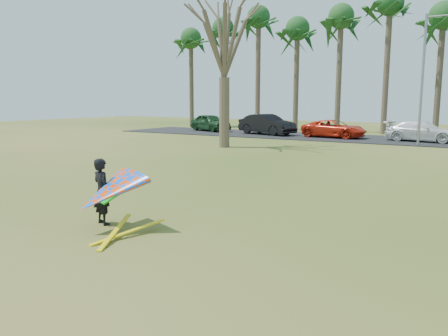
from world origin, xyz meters
The scene contains 16 objects.
ground centered at (0.00, 0.00, 0.00)m, with size 100.00×100.00×0.00m, color #254E11.
parking_strip centered at (0.00, 25.00, 0.03)m, with size 46.00×7.00×0.06m, color black.
palm_0 centered at (-22.00, 31.00, 9.17)m, with size 4.84×4.84×10.84m.
palm_1 centered at (-18.00, 31.00, 9.85)m, with size 4.84×4.84×11.54m.
palm_2 centered at (-14.00, 31.00, 10.52)m, with size 4.84×4.84×12.24m.
palm_3 centered at (-10.00, 31.00, 9.17)m, with size 4.84×4.84×10.84m.
palm_4 centered at (-6.00, 31.00, 9.85)m, with size 4.84×4.84×11.54m.
palm_5 centered at (-2.00, 31.00, 10.52)m, with size 4.84×4.84×12.24m.
palm_6 centered at (2.00, 31.00, 9.17)m, with size 4.84×4.84×10.84m.
bare_tree_left centered at (-8.00, 15.00, 6.92)m, with size 6.60×6.60×9.70m.
streetlight centered at (2.16, 22.00, 4.46)m, with size 2.28×0.18×8.00m.
car_0 centered at (-16.03, 25.59, 0.83)m, with size 1.81×4.51×1.54m, color #173B1C.
car_1 centered at (-9.83, 24.62, 0.89)m, with size 1.75×5.01×1.65m, color black.
car_2 centered at (-4.24, 24.65, 0.72)m, with size 2.19×4.74×1.32m, color red.
car_3 centered at (1.87, 24.69, 0.75)m, with size 1.95×4.79×1.39m, color white.
kite_flyer centered at (-1.23, -0.95, 0.84)m, with size 2.13×2.39×2.02m.
Camera 1 is at (5.96, -7.66, 2.88)m, focal length 35.00 mm.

